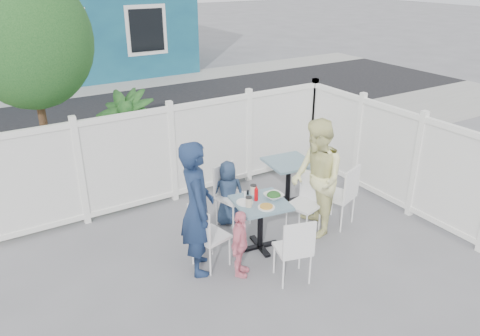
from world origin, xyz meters
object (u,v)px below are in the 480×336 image
chair_back (229,190)px  boy (228,193)px  chair_right (307,198)px  chair_near (295,246)px  main_table (260,212)px  man (197,208)px  spare_table (289,171)px  woman (317,179)px  chair_left (206,232)px  toddler (240,244)px

chair_back → boy: bearing=-46.1°
chair_right → chair_near: 1.27m
main_table → man: (-0.93, 0.02, 0.32)m
chair_right → boy: bearing=31.9°
spare_table → woman: woman is taller
chair_near → woman: 1.31m
chair_right → woman: (0.07, -0.09, 0.33)m
chair_right → chair_back: 1.14m
main_table → spare_table: size_ratio=1.01×
spare_table → chair_back: size_ratio=0.83×
chair_near → chair_right: bearing=60.1°
main_table → chair_left: bearing=-178.8°
chair_back → boy: (-0.02, 0.01, -0.04)m
spare_table → woman: bearing=-103.9°
chair_left → chair_back: bearing=122.6°
chair_left → chair_back: size_ratio=0.96×
woman → toddler: (-1.46, -0.32, -0.40)m
spare_table → chair_right: 0.89m
spare_table → boy: (-1.16, -0.05, -0.07)m
spare_table → chair_left: chair_left is taller
main_table → boy: (-0.02, 0.82, -0.06)m
boy → toddler: boy is taller
toddler → chair_right: bearing=-28.5°
chair_right → chair_back: (-0.84, 0.77, 0.02)m
chair_near → woman: bearing=55.0°
chair_back → spare_table: bearing=168.2°
toddler → spare_table: bearing=-8.4°
boy → man: bearing=58.3°
man → boy: man is taller
chair_right → woman: 0.35m
chair_near → woman: (0.98, 0.80, 0.34)m
chair_right → boy: boy is taller
chair_left → toddler: size_ratio=1.00×
woman → boy: woman is taller
main_table → chair_back: chair_back is taller
boy → chair_near: bearing=104.8°
chair_back → chair_near: (-0.07, -1.66, -0.02)m
main_table → chair_right: 0.84m
main_table → spare_table: spare_table is taller
chair_near → boy: 1.68m
chair_back → chair_near: chair_back is taller
chair_near → woman: woman is taller
chair_left → chair_right: bearing=79.7°
spare_table → chair_back: (-1.14, -0.06, -0.03)m
man → toddler: man is taller
chair_right → man: (-1.76, -0.02, 0.35)m
main_table → toddler: bearing=-146.2°
main_table → chair_left: size_ratio=0.87×
woman → boy: 1.32m
boy → woman: bearing=153.3°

